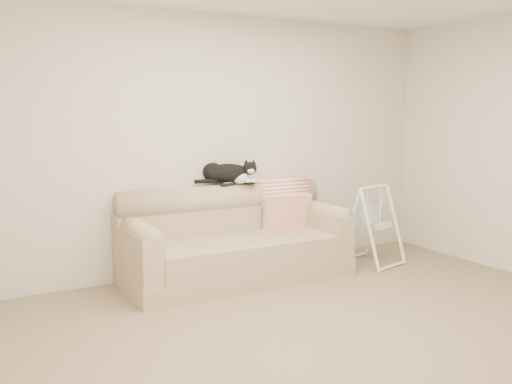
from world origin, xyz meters
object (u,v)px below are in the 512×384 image
(remote_b, at_px, (247,183))
(tuxedo_cat, at_px, (228,173))
(sofa, at_px, (234,243))
(baby_swing, at_px, (372,224))
(remote_a, at_px, (228,184))

(remote_b, distance_m, tuxedo_cat, 0.22)
(remote_b, bearing_deg, tuxedo_cat, 165.55)
(sofa, bearing_deg, baby_swing, -8.95)
(remote_a, bearing_deg, baby_swing, -17.19)
(sofa, height_order, remote_a, remote_a)
(remote_a, height_order, baby_swing, remote_a)
(sofa, xyz_separation_m, baby_swing, (1.56, -0.25, 0.07))
(baby_swing, bearing_deg, remote_a, 162.81)
(sofa, bearing_deg, remote_a, 76.05)
(remote_b, bearing_deg, sofa, -140.74)
(baby_swing, bearing_deg, tuxedo_cat, 160.87)
(remote_b, xyz_separation_m, tuxedo_cat, (-0.19, 0.05, 0.11))
(tuxedo_cat, bearing_deg, sofa, -106.08)
(tuxedo_cat, distance_m, baby_swing, 1.67)
(remote_a, bearing_deg, sofa, -103.95)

